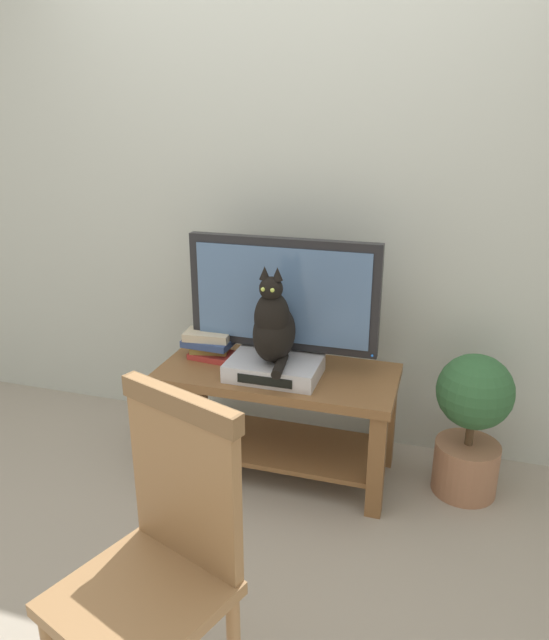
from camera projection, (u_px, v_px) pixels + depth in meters
The scene contains 9 objects.
ground_plane at pixel (220, 545), 2.41m from camera, with size 12.00×12.00×0.00m, color gray.
back_wall at pixel (293, 171), 2.91m from camera, with size 7.00×0.12×2.80m, color #B7BCB2.
tv_stand at pixel (278, 402), 2.81m from camera, with size 1.11×0.51×0.54m.
tv at pixel (283, 300), 2.71m from camera, with size 0.90×0.20×0.61m.
media_box at pixel (274, 368), 2.68m from camera, with size 0.42×0.29×0.08m.
cat at pixel (273, 326), 2.59m from camera, with size 0.18×0.33×0.45m.
wooden_chair at pixel (161, 548), 1.59m from camera, with size 0.53×0.53×0.99m.
book_stack at pixel (210, 344), 2.88m from camera, with size 0.25×0.18×0.14m.
potted_plant at pixel (471, 420), 2.64m from camera, with size 0.34×0.34×0.68m.
Camera 1 is at (0.79, -1.81, 1.68)m, focal length 32.97 mm.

